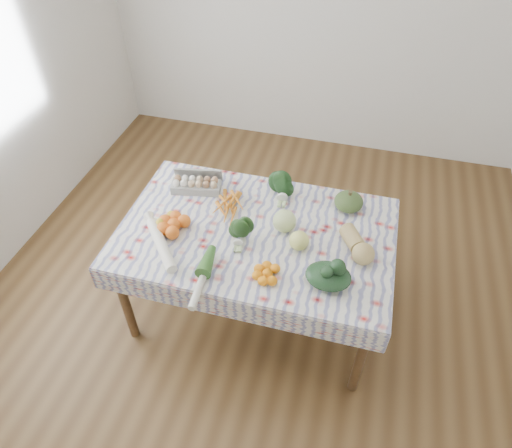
% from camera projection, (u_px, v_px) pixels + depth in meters
% --- Properties ---
extents(ground, '(4.50, 4.50, 0.00)m').
position_uv_depth(ground, '(256.00, 306.00, 3.30)').
color(ground, '#52371C').
rests_on(ground, ground).
extents(wall_back, '(4.00, 0.04, 2.80)m').
position_uv_depth(wall_back, '(324.00, 0.00, 3.90)').
color(wall_back, silver).
rests_on(wall_back, ground).
extents(dining_table, '(1.60, 1.00, 0.75)m').
position_uv_depth(dining_table, '(256.00, 240.00, 2.83)').
color(dining_table, brown).
rests_on(dining_table, ground).
extents(tablecloth, '(1.66, 1.06, 0.01)m').
position_uv_depth(tablecloth, '(256.00, 232.00, 2.78)').
color(tablecloth, white).
rests_on(tablecloth, dining_table).
extents(egg_carton, '(0.34, 0.19, 0.09)m').
position_uv_depth(egg_carton, '(196.00, 185.00, 3.02)').
color(egg_carton, '#9A9B96').
rests_on(egg_carton, tablecloth).
extents(carrot_bunch, '(0.27, 0.25, 0.04)m').
position_uv_depth(carrot_bunch, '(228.00, 209.00, 2.88)').
color(carrot_bunch, orange).
rests_on(carrot_bunch, tablecloth).
extents(kale_bunch, '(0.20, 0.18, 0.16)m').
position_uv_depth(kale_bunch, '(283.00, 188.00, 2.94)').
color(kale_bunch, '#193917').
rests_on(kale_bunch, tablecloth).
extents(kabocha_squash, '(0.23, 0.23, 0.12)m').
position_uv_depth(kabocha_squash, '(349.00, 202.00, 2.88)').
color(kabocha_squash, '#3E5727').
rests_on(kabocha_squash, tablecloth).
extents(cabbage, '(0.18, 0.18, 0.14)m').
position_uv_depth(cabbage, '(284.00, 221.00, 2.73)').
color(cabbage, '#C2D786').
rests_on(cabbage, tablecloth).
extents(butternut_squash, '(0.26, 0.31, 0.13)m').
position_uv_depth(butternut_squash, '(358.00, 244.00, 2.60)').
color(butternut_squash, tan).
rests_on(butternut_squash, tablecloth).
extents(orange_cluster, '(0.32, 0.32, 0.09)m').
position_uv_depth(orange_cluster, '(174.00, 225.00, 2.75)').
color(orange_cluster, orange).
rests_on(orange_cluster, tablecloth).
extents(broccoli, '(0.16, 0.16, 0.10)m').
position_uv_depth(broccoli, '(239.00, 236.00, 2.67)').
color(broccoli, '#204319').
rests_on(broccoli, tablecloth).
extents(mandarin_cluster, '(0.20, 0.20, 0.06)m').
position_uv_depth(mandarin_cluster, '(267.00, 273.00, 2.49)').
color(mandarin_cluster, orange).
rests_on(mandarin_cluster, tablecloth).
extents(grapefruit, '(0.12, 0.12, 0.12)m').
position_uv_depth(grapefruit, '(299.00, 241.00, 2.63)').
color(grapefruit, '#E6EB71').
rests_on(grapefruit, tablecloth).
extents(spinach_bag, '(0.26, 0.22, 0.11)m').
position_uv_depth(spinach_bag, '(328.00, 276.00, 2.44)').
color(spinach_bag, black).
rests_on(spinach_bag, tablecloth).
extents(daikon, '(0.34, 0.39, 0.06)m').
position_uv_depth(daikon, '(161.00, 244.00, 2.64)').
color(daikon, white).
rests_on(daikon, tablecloth).
extents(leek, '(0.07, 0.41, 0.04)m').
position_uv_depth(leek, '(202.00, 278.00, 2.47)').
color(leek, silver).
rests_on(leek, tablecloth).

